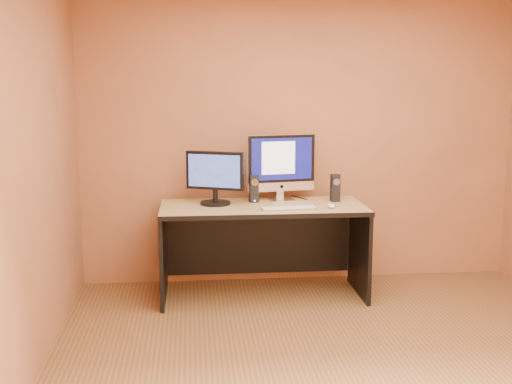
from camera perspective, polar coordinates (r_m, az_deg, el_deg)
The scene contains 11 objects.
floor at distance 4.34m, azimuth 8.37°, elevation -15.52°, with size 4.00×4.00×0.00m, color brown.
walls at distance 3.96m, azimuth 8.85°, elevation 1.71°, with size 4.00×4.00×2.60m, color #A16541, non-canonical shape.
desk at distance 5.53m, azimuth 0.61°, elevation -5.29°, with size 1.73×0.76×0.80m, color tan, non-canonical shape.
imac at distance 5.63m, azimuth 2.33°, elevation 2.23°, with size 0.62×0.23×0.60m, color silver, non-canonical shape.
second_monitor at distance 5.46m, azimuth -3.65°, elevation 1.24°, with size 0.52×0.26×0.45m, color black, non-canonical shape.
speaker_left at distance 5.58m, azimuth -0.21°, elevation 0.31°, with size 0.07×0.08×0.24m, color black, non-canonical shape.
speaker_right at distance 5.65m, azimuth 7.05°, elevation 0.36°, with size 0.07×0.08×0.24m, color black, non-canonical shape.
keyboard at distance 5.29m, azimuth 2.97°, elevation -1.44°, with size 0.47×0.13×0.02m, color #AFAFB3.
mouse at distance 5.38m, azimuth 6.70°, elevation -1.20°, with size 0.06×0.11×0.04m, color white.
cable_a at distance 5.80m, azimuth 3.85°, elevation -0.49°, with size 0.01×0.01×0.24m, color black.
cable_b at distance 5.79m, azimuth 1.87°, elevation -0.49°, with size 0.01×0.01×0.19m, color black.
Camera 1 is at (-1.00, -3.79, 1.87)m, focal length 45.00 mm.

